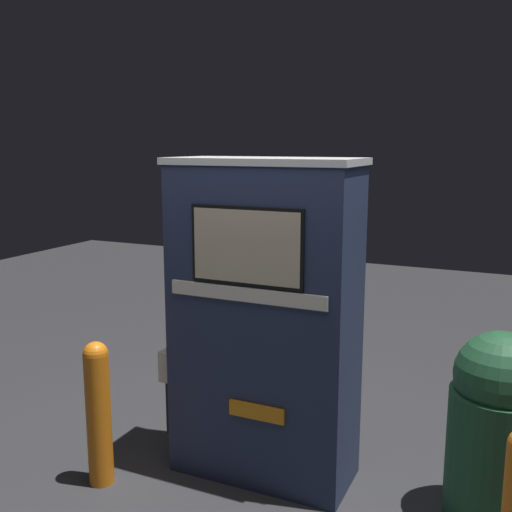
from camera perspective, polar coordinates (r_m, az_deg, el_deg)
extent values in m
plane|color=#2D2D30|center=(3.78, -0.83, -21.41)|extent=(14.00, 14.00, 0.00)
cube|color=#232D4C|center=(3.76, 0.80, -13.59)|extent=(1.08, 0.49, 0.93)
cube|color=#232D4C|center=(3.48, 0.84, 0.76)|extent=(1.08, 0.49, 0.96)
cube|color=silver|center=(3.43, 0.87, 9.02)|extent=(1.11, 0.52, 0.04)
cube|color=black|center=(3.25, -0.95, 0.90)|extent=(0.67, 0.01, 0.44)
cube|color=beige|center=(3.24, -1.00, 0.88)|extent=(0.63, 0.01, 0.40)
cube|color=silver|center=(3.30, -0.96, -3.70)|extent=(0.95, 0.02, 0.08)
cube|color=orange|center=(3.51, 0.05, -14.63)|extent=(0.34, 0.02, 0.09)
cube|color=silver|center=(3.87, -7.84, -10.01)|extent=(0.09, 0.22, 0.19)
cylinder|color=black|center=(3.91, -8.33, -14.07)|extent=(0.03, 0.03, 0.35)
cylinder|color=orange|center=(3.78, -14.73, -14.81)|extent=(0.15, 0.15, 0.81)
sphere|color=orange|center=(3.63, -15.04, -9.02)|extent=(0.15, 0.15, 0.15)
cylinder|color=#1E4C2D|center=(3.62, 21.77, -17.21)|extent=(0.51, 0.51, 0.72)
sphere|color=#1E4C2D|center=(3.44, 22.29, -10.62)|extent=(0.49, 0.49, 0.49)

